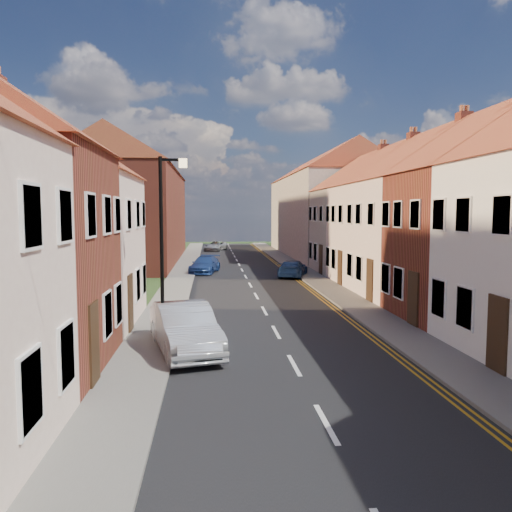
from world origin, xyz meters
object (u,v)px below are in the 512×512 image
object	(u,v)px
car_far_b	(293,269)
lamppost	(164,240)
car_mid	(185,328)
car_distant	(215,246)
car_far	(205,265)

from	to	relation	value
car_far_b	lamppost	bearing A→B (deg)	87.30
car_mid	car_far_b	world-z (taller)	car_mid
car_mid	car_far_b	size ratio (longest dim) A/B	1.16
car_far_b	car_distant	bearing A→B (deg)	-59.34
lamppost	car_far	world-z (taller)	lamppost
car_mid	car_far	size ratio (longest dim) A/B	1.11
lamppost	car_distant	world-z (taller)	lamppost
lamppost	car_far_b	distance (m)	19.23
car_mid	car_distant	size ratio (longest dim) A/B	1.10
car_far	car_distant	bearing A→B (deg)	99.42
lamppost	car_distant	bearing A→B (deg)	87.31
car_far	lamppost	bearing A→B (deg)	-80.80
car_far	car_far_b	distance (m)	6.66
car_mid	lamppost	bearing A→B (deg)	139.73
car_far	car_distant	world-z (taller)	car_far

